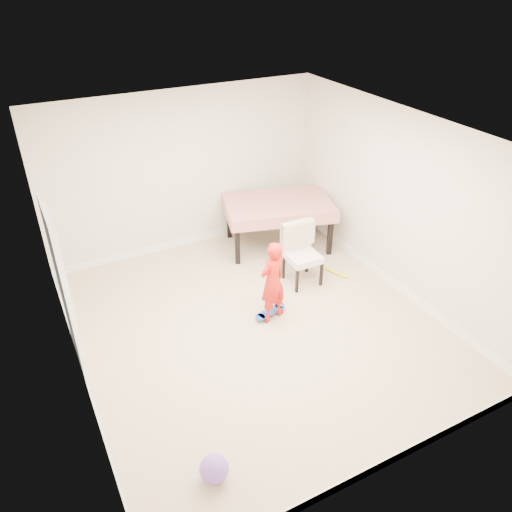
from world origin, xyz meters
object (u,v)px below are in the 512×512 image
dining_chair (303,255)px  skateboard (270,313)px  dining_table (278,224)px  balloon (214,469)px  child (272,284)px

dining_chair → skateboard: (-0.83, -0.51, -0.43)m
dining_table → skateboard: dining_table is taller
dining_table → dining_chair: size_ratio=1.84×
skateboard → balloon: bearing=-145.0°
child → dining_chair: bearing=-162.4°
dining_chair → balloon: bearing=-133.8°
dining_table → dining_chair: (-0.23, -1.13, 0.06)m
skateboard → balloon: size_ratio=1.82×
dining_table → dining_chair: bearing=-84.9°
child → balloon: bearing=31.7°
dining_chair → child: bearing=-143.8°
skateboard → child: bearing=-114.4°
dining_table → child: size_ratio=1.50×
dining_table → child: bearing=-105.6°
dining_chair → balloon: dining_chair is taller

